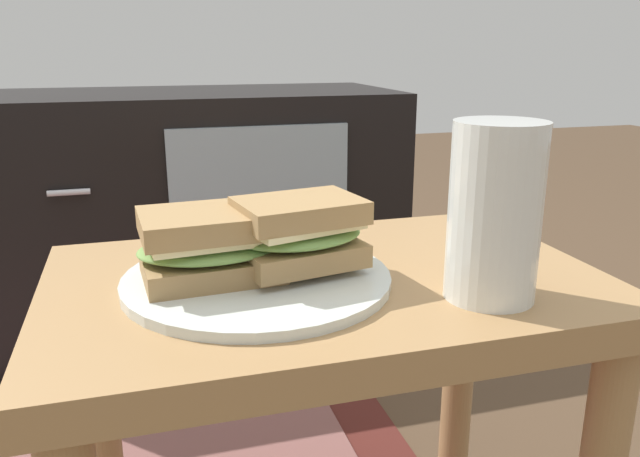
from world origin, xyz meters
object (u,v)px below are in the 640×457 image
plate (257,279)px  beer_glass (494,216)px  sandwich_front (211,246)px  tv_cabinet (197,211)px  sandwich_back (300,232)px

plate → beer_glass: 0.23m
sandwich_front → beer_glass: beer_glass is taller
tv_cabinet → sandwich_front: 0.98m
sandwich_back → beer_glass: size_ratio=0.86×
plate → beer_glass: (0.20, -0.09, 0.07)m
beer_glass → tv_cabinet: bearing=99.6°
sandwich_front → sandwich_back: 0.09m
tv_cabinet → beer_glass: bearing=-80.4°
sandwich_front → sandwich_back: size_ratio=1.03×
sandwich_front → sandwich_back: (0.09, -0.01, 0.01)m
plate → beer_glass: bearing=-24.5°
plate → sandwich_back: (0.04, -0.00, 0.05)m
sandwich_front → beer_glass: size_ratio=0.89×
tv_cabinet → sandwich_back: 0.98m
plate → sandwich_front: (-0.04, 0.00, 0.04)m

